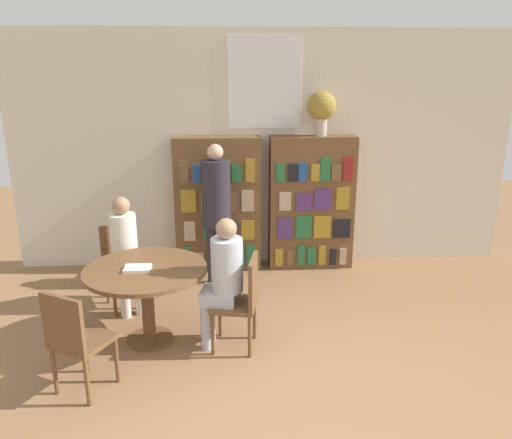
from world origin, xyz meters
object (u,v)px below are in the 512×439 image
Objects in this scene: librarian_standing at (216,199)px; chair_near_camera at (75,337)px; flower_vase at (322,108)px; reading_table at (146,281)px; seated_reader_left at (125,247)px; chair_far_side at (242,298)px; bookshelf_right at (311,203)px; bookshelf_left at (218,205)px; chair_left_side at (122,261)px; seated_reader_right at (223,274)px.

chair_near_camera is at bearing -117.21° from librarian_standing.
flower_vase is 0.47× the size of reading_table.
reading_table is 0.74m from seated_reader_left.
reading_table is 0.91m from chair_far_side.
bookshelf_right is at bearing 44.43° from reading_table.
flower_vase is at bearing 0.21° from bookshelf_left.
seated_reader_left is (-0.31, 0.66, 0.10)m from reading_table.
bookshelf_right is 2.48m from chair_left_side.
bookshelf_left is at bearing -179.79° from flower_vase.
chair_far_side is at bearing -115.86° from bookshelf_right.
chair_near_camera is 1.48m from seated_reader_left.
flower_vase is at bearing 21.27° from librarian_standing.
librarian_standing is (-0.24, 1.49, 0.55)m from chair_far_side.
flower_vase is 0.32× the size of librarian_standing.
seated_reader_left is (0.08, -0.16, 0.22)m from chair_left_side.
bookshelf_right is 2.61m from reading_table.
bookshelf_right is 1.90× the size of chair_left_side.
chair_far_side is at bearing 54.00° from chair_near_camera.
librarian_standing is (0.96, 0.66, 0.33)m from seated_reader_left.
seated_reader_right is 0.74× the size of librarian_standing.
bookshelf_right is 1.20m from flower_vase.
seated_reader_right is at bearing -88.19° from bookshelf_left.
chair_left_side is at bearing -136.17° from bookshelf_left.
chair_far_side is (0.23, -1.99, -0.35)m from bookshelf_left.
seated_reader_right is (1.03, -0.80, 0.01)m from seated_reader_left.
chair_left_side is 1.27m from librarian_standing.
reading_table is at bearing 90.00° from seated_reader_left.
flower_vase is at bearing 178.28° from chair_left_side.
reading_table is at bearing -109.82° from bookshelf_left.
seated_reader_left is 0.74× the size of librarian_standing.
seated_reader_right is (1.16, 0.65, 0.22)m from chair_near_camera.
flower_vase is 0.60× the size of chair_far_side.
chair_far_side is 0.28m from seated_reader_right.
bookshelf_right is at bearing -176.87° from seated_reader_left.
chair_left_side and chair_far_side have the same top height.
flower_vase is at bearing -177.72° from seated_reader_left.
flower_vase reaches higher than bookshelf_right.
chair_near_camera is at bearing -131.30° from bookshelf_right.
chair_left_side is 0.72× the size of seated_reader_left.
chair_left_side is at bearing 63.00° from chair_far_side.
seated_reader_left is (-0.97, -1.16, -0.13)m from bookshelf_left.
flower_vase reaches higher than librarian_standing.
bookshelf_left is 1.20m from bookshelf_right.
chair_near_camera is at bearing 63.00° from chair_left_side.
chair_near_camera is 0.72× the size of seated_reader_left.
bookshelf_left is 1.97m from seated_reader_right.
flower_vase is (1.29, 0.00, 1.20)m from bookshelf_left.
librarian_standing is (0.65, 1.32, 0.43)m from reading_table.
seated_reader_left is at bearing 113.84° from chair_near_camera.
bookshelf_right is at bearing -0.02° from bookshelf_left.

